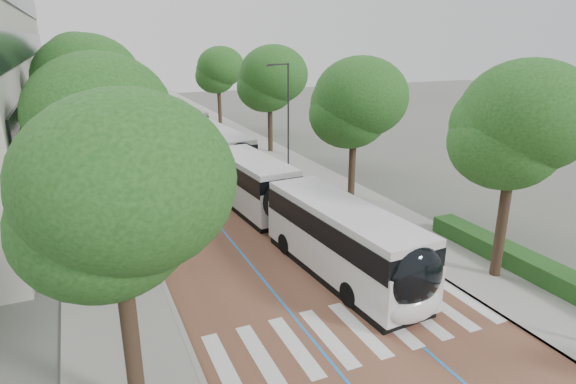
# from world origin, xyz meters

# --- Properties ---
(ground) EXTENTS (160.00, 160.00, 0.00)m
(ground) POSITION_xyz_m (0.00, 0.00, 0.00)
(ground) COLOR #51544C
(ground) RESTS_ON ground
(road) EXTENTS (11.00, 140.00, 0.02)m
(road) POSITION_xyz_m (0.00, 40.00, 0.01)
(road) COLOR brown
(road) RESTS_ON ground
(sidewalk_left) EXTENTS (4.00, 140.00, 0.12)m
(sidewalk_left) POSITION_xyz_m (-7.50, 40.00, 0.06)
(sidewalk_left) COLOR gray
(sidewalk_left) RESTS_ON ground
(sidewalk_right) EXTENTS (4.00, 140.00, 0.12)m
(sidewalk_right) POSITION_xyz_m (7.50, 40.00, 0.06)
(sidewalk_right) COLOR gray
(sidewalk_right) RESTS_ON ground
(kerb_left) EXTENTS (0.20, 140.00, 0.14)m
(kerb_left) POSITION_xyz_m (-5.60, 40.00, 0.06)
(kerb_left) COLOR gray
(kerb_left) RESTS_ON ground
(kerb_right) EXTENTS (0.20, 140.00, 0.14)m
(kerb_right) POSITION_xyz_m (5.60, 40.00, 0.06)
(kerb_right) COLOR gray
(kerb_right) RESTS_ON ground
(zebra_crossing) EXTENTS (10.55, 3.60, 0.01)m
(zebra_crossing) POSITION_xyz_m (0.20, 1.00, 0.03)
(zebra_crossing) COLOR silver
(zebra_crossing) RESTS_ON ground
(lane_line_left) EXTENTS (0.12, 126.00, 0.01)m
(lane_line_left) POSITION_xyz_m (-1.60, 40.00, 0.02)
(lane_line_left) COLOR blue
(lane_line_left) RESTS_ON road
(lane_line_right) EXTENTS (0.12, 126.00, 0.01)m
(lane_line_right) POSITION_xyz_m (1.60, 40.00, 0.02)
(lane_line_right) COLOR blue
(lane_line_right) RESTS_ON road
(hedge) EXTENTS (1.20, 14.00, 0.80)m
(hedge) POSITION_xyz_m (9.10, 0.00, 0.52)
(hedge) COLOR #163F16
(hedge) RESTS_ON sidewalk_right
(streetlight_far) EXTENTS (1.82, 0.20, 8.00)m
(streetlight_far) POSITION_xyz_m (6.62, 22.00, 4.82)
(streetlight_far) COLOR #2F2F32
(streetlight_far) RESTS_ON sidewalk_right
(lamp_post_left) EXTENTS (0.14, 0.14, 8.00)m
(lamp_post_left) POSITION_xyz_m (-6.10, 8.00, 4.12)
(lamp_post_left) COLOR #2F2F32
(lamp_post_left) RESTS_ON sidewalk_left
(trees_left) EXTENTS (6.40, 60.33, 9.84)m
(trees_left) POSITION_xyz_m (-7.50, 25.94, 6.70)
(trees_left) COLOR black
(trees_left) RESTS_ON ground
(trees_right) EXTENTS (5.94, 47.32, 8.78)m
(trees_right) POSITION_xyz_m (7.70, 22.65, 6.11)
(trees_right) COLOR black
(trees_right) RESTS_ON ground
(lead_bus) EXTENTS (3.73, 18.52, 3.20)m
(lead_bus) POSITION_xyz_m (1.43, 8.69, 1.63)
(lead_bus) COLOR black
(lead_bus) RESTS_ON ground
(bus_queued_0) EXTENTS (3.20, 12.52, 3.20)m
(bus_queued_0) POSITION_xyz_m (1.64, 24.43, 1.62)
(bus_queued_0) COLOR silver
(bus_queued_0) RESTS_ON ground
(bus_queued_1) EXTENTS (3.19, 12.52, 3.20)m
(bus_queued_1) POSITION_xyz_m (1.78, 37.84, 1.62)
(bus_queued_1) COLOR silver
(bus_queued_1) RESTS_ON ground
(bus_queued_2) EXTENTS (2.65, 12.42, 3.20)m
(bus_queued_2) POSITION_xyz_m (2.19, 51.24, 1.62)
(bus_queued_2) COLOR silver
(bus_queued_2) RESTS_ON ground
(bus_queued_3) EXTENTS (3.25, 12.52, 3.20)m
(bus_queued_3) POSITION_xyz_m (2.33, 64.04, 1.62)
(bus_queued_3) COLOR silver
(bus_queued_3) RESTS_ON ground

